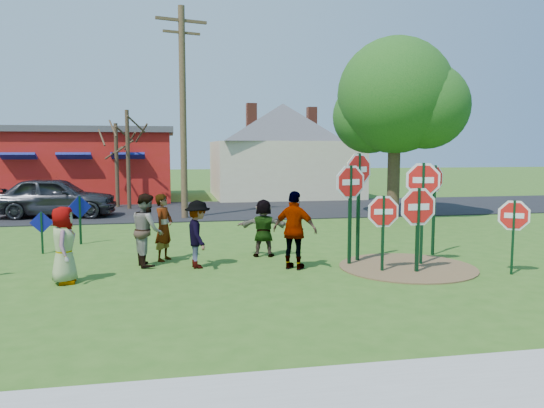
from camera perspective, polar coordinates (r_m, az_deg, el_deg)
The scene contains 25 objects.
ground at distance 12.82m, azimuth -6.34°, elevation -6.68°, with size 120.00×120.00×0.00m, color #315B1A.
road at distance 24.16m, azimuth -8.47°, elevation -0.69°, with size 120.00×7.50×0.04m, color black.
dirt_patch at distance 13.00m, azimuth 14.34°, elevation -6.58°, with size 3.20×3.20×0.03m, color brown.
red_building at distance 30.82m, azimuth -19.32°, elevation 4.10°, with size 9.40×7.69×3.90m.
cream_house at distance 31.15m, azimuth 1.17°, elevation 6.22°, with size 9.40×9.40×6.50m.
stop_sign_a at distance 12.24m, azimuth 11.87°, elevation -1.40°, with size 0.99×0.08×1.88m.
stop_sign_b at distance 13.21m, azimuth 9.31°, elevation 2.65°, with size 1.01×0.47×2.84m.
stop_sign_c at distance 13.15m, azimuth 15.91°, elevation 1.45°, with size 1.10×0.29×2.62m.
stop_sign_d at distance 14.48m, azimuth 17.08°, elevation 1.78°, with size 0.88×0.50×2.51m.
stop_sign_e at distance 12.32m, azimuth 15.44°, elevation -0.89°, with size 1.17×0.09×2.09m.
stop_sign_f at distance 12.90m, azimuth 24.56°, elevation -1.57°, with size 0.82×0.46×1.79m.
stop_sign_g at distance 12.79m, azimuth 8.41°, elevation 1.30°, with size 1.06×0.32×2.56m.
blue_diamond_c at distance 15.41m, azimuth -23.53°, elevation -2.35°, with size 0.60×0.06×1.14m.
blue_diamond_d at distance 16.49m, azimuth -19.97°, elevation -1.01°, with size 0.63×0.32×1.44m.
person_a at distance 11.84m, azimuth -21.50°, elevation -4.14°, with size 0.79×0.51×1.61m, color #364184.
person_b at distance 13.53m, azimuth -11.57°, elevation -2.49°, with size 0.61×0.40×1.68m, color #297474.
person_c at distance 13.03m, azimuth -13.32°, elevation -2.70°, with size 0.85×0.66×1.74m, color brown.
person_d at distance 12.59m, azimuth -7.99°, elevation -3.23°, with size 1.03×0.59×1.60m, color #313135.
person_e at distance 12.30m, azimuth 2.47°, elevation -2.85°, with size 1.07×0.45×1.83m, color #522D60.
person_f at distance 13.77m, azimuth -0.91°, elevation -2.58°, with size 1.40×0.44×1.51m, color #1B4824.
suv at distance 23.18m, azimuth -22.30°, elevation 0.72°, with size 1.92×4.78×1.63m, color #303135.
utility_pole at distance 21.40m, azimuth -9.56°, elevation 10.07°, with size 1.98×0.63×8.28m.
leafy_tree at distance 22.33m, azimuth 13.41°, elevation 10.64°, with size 5.11×4.66×7.26m.
bare_tree_east at distance 26.11m, azimuth -16.40°, elevation 5.25°, with size 1.80×1.80×3.98m.
bare_tree_extra at distance 25.15m, azimuth -15.26°, elevation 6.10°, with size 1.80×1.80×4.55m.
Camera 1 is at (-0.94, -12.48, 2.81)m, focal length 35.00 mm.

